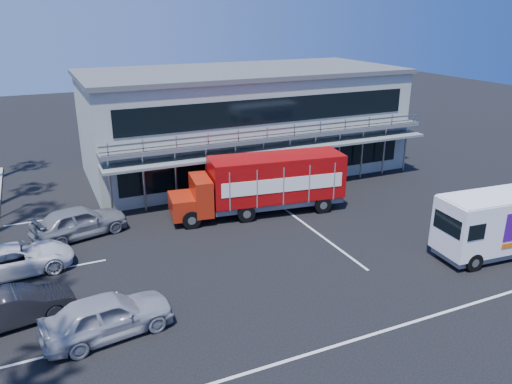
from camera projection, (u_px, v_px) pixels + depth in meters
name	position (u px, v px, depth m)	size (l,w,h in m)	color
ground	(308.00, 260.00, 23.64)	(120.00, 120.00, 0.00)	black
building	(243.00, 120.00, 36.35)	(22.40, 12.00, 7.30)	gray
red_truck	(265.00, 182.00, 28.67)	(10.25, 3.64, 3.38)	#A11F0D
white_van	(501.00, 223.00, 23.71)	(6.53, 2.70, 3.11)	white
parked_car_a	(108.00, 315.00, 17.96)	(1.89, 4.69, 1.60)	#9FA0A6
parked_car_b	(17.00, 306.00, 18.71)	(1.45, 4.15, 1.37)	black
parked_car_c	(17.00, 259.00, 22.32)	(2.24, 4.86, 1.35)	silver
parked_car_d	(79.00, 222.00, 26.23)	(1.85, 4.55, 1.32)	#2D313C
parked_car_e	(79.00, 221.00, 25.93)	(1.95, 4.84, 1.65)	gray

